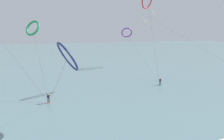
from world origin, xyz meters
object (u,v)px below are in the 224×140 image
surfer_coral (48,99)px  kite_navy (68,57)px  kite_ivory (148,16)px  kite_violet (127,33)px  kite_emerald (33,28)px  surfer_teal (160,82)px

surfer_coral → kite_navy: kite_navy is taller
kite_ivory → kite_violet: size_ratio=1.87×
kite_ivory → kite_emerald: bearing=54.2°
kite_violet → surfer_coral: bearing=66.0°
kite_emerald → kite_ivory: size_ratio=0.28×
surfer_teal → kite_navy: bearing=30.0°
surfer_teal → kite_violet: bearing=-93.0°
surfer_coral → kite_emerald: size_ratio=0.11×
surfer_teal → kite_ivory: (12.86, 29.15, 17.56)m
kite_navy → kite_ivory: size_ratio=0.22×
surfer_coral → kite_ivory: kite_ivory is taller
kite_navy → kite_ivory: 54.60m
kite_navy → kite_ivory: (35.35, 40.63, 9.01)m
kite_navy → kite_ivory: bearing=-51.5°
surfer_teal → kite_ivory: bearing=-110.9°
kite_ivory → surfer_teal: bearing=91.3°
surfer_coral → kite_ivory: size_ratio=0.03×
surfer_coral → surfer_teal: bearing=-130.4°
surfer_teal → kite_violet: 28.97m
kite_emerald → kite_violet: kite_emerald is taller
kite_violet → kite_ivory: bearing=-145.6°
kite_ivory → kite_violet: 12.11m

